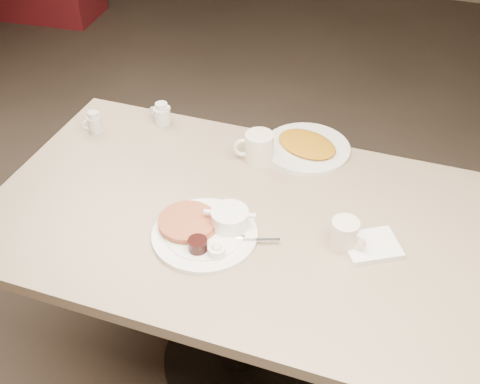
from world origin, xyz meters
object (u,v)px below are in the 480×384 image
(coffee_mug_near, at_px, (345,234))
(coffee_mug_far, at_px, (258,147))
(hash_plate, at_px, (307,147))
(creamer_left, at_px, (94,123))
(creamer_right, at_px, (162,114))
(diner_table, at_px, (238,254))
(main_plate, at_px, (207,229))

(coffee_mug_near, distance_m, coffee_mug_far, 0.47)
(coffee_mug_far, xyz_separation_m, hash_plate, (0.14, 0.11, -0.04))
(creamer_left, bearing_deg, creamer_right, 33.43)
(diner_table, xyz_separation_m, hash_plate, (0.11, 0.39, 0.18))
(coffee_mug_near, distance_m, hash_plate, 0.47)
(diner_table, bearing_deg, creamer_left, 158.28)
(coffee_mug_near, height_order, hash_plate, coffee_mug_near)
(coffee_mug_far, relative_size, creamer_left, 1.81)
(creamer_left, height_order, creamer_right, same)
(main_plate, distance_m, coffee_mug_near, 0.39)
(main_plate, height_order, creamer_left, creamer_left)
(main_plate, xyz_separation_m, coffee_mug_near, (0.38, 0.08, 0.02))
(coffee_mug_near, bearing_deg, main_plate, -168.02)
(hash_plate, bearing_deg, creamer_left, -169.43)
(diner_table, height_order, creamer_right, creamer_right)
(main_plate, relative_size, coffee_mug_far, 2.70)
(coffee_mug_near, relative_size, creamer_left, 1.47)
(diner_table, relative_size, coffee_mug_near, 12.78)
(coffee_mug_near, distance_m, creamer_right, 0.85)
(creamer_right, bearing_deg, main_plate, -52.95)
(hash_plate, bearing_deg, diner_table, -106.28)
(coffee_mug_far, bearing_deg, creamer_right, 165.50)
(creamer_right, bearing_deg, hash_plate, 0.57)
(diner_table, relative_size, coffee_mug_far, 10.35)
(coffee_mug_near, height_order, coffee_mug_far, coffee_mug_far)
(main_plate, xyz_separation_m, coffee_mug_far, (0.03, 0.39, 0.03))
(creamer_right, bearing_deg, coffee_mug_near, -28.85)
(main_plate, height_order, coffee_mug_near, coffee_mug_near)
(creamer_left, bearing_deg, main_plate, -32.13)
(main_plate, bearing_deg, coffee_mug_far, 86.18)
(diner_table, bearing_deg, hash_plate, 73.72)
(diner_table, xyz_separation_m, creamer_left, (-0.62, 0.25, 0.21))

